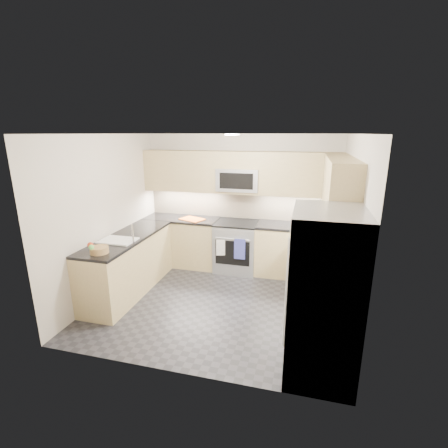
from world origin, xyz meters
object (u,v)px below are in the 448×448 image
utensil_bowl (332,224)px  microwave (239,180)px  cutting_board (192,219)px  fruit_basket (99,250)px  gas_range (236,247)px  refrigerator (323,295)px

utensil_bowl → microwave: bearing=175.6°
microwave → utensil_bowl: (1.66, -0.13, -0.68)m
utensil_bowl → cutting_board: size_ratio=0.63×
fruit_basket → gas_range: bearing=54.4°
utensil_bowl → fruit_basket: size_ratio=1.11×
microwave → fruit_basket: 2.70m
utensil_bowl → cutting_board: 2.51m
microwave → utensil_bowl: bearing=-4.4°
gas_range → microwave: bearing=90.0°
utensil_bowl → fruit_basket: (-3.12, -2.03, -0.03)m
refrigerator → fruit_basket: size_ratio=7.35×
gas_range → utensil_bowl: utensil_bowl is taller
microwave → cutting_board: bearing=-168.5°
refrigerator → cutting_board: (-2.30, 2.38, 0.05)m
utensil_bowl → refrigerator: bearing=-94.9°
refrigerator → fruit_basket: bearing=172.4°
refrigerator → fruit_basket: refrigerator is taller
refrigerator → utensil_bowl: size_ratio=6.64×
refrigerator → utensil_bowl: (0.21, 2.42, 0.12)m
gas_range → fruit_basket: fruit_basket is taller
microwave → refrigerator: microwave is taller
cutting_board → microwave: bearing=11.5°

